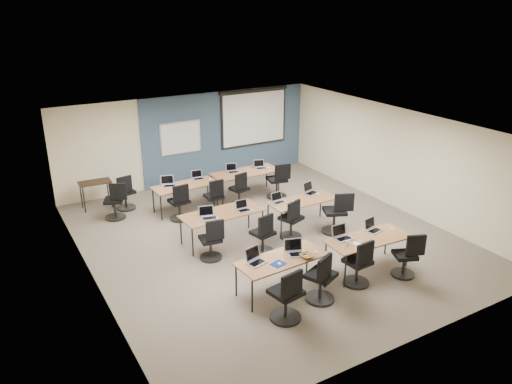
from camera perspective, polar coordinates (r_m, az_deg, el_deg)
floor at (r=11.92m, az=1.19°, el=-5.21°), size 8.00×9.00×0.02m
ceiling at (r=10.99m, az=1.30°, el=7.50°), size 8.00×9.00×0.02m
wall_back at (r=15.22m, az=-7.64°, el=5.98°), size 8.00×0.04×2.70m
wall_front at (r=8.24m, az=17.92°, el=-8.62°), size 8.00×0.04×2.70m
wall_left at (r=10.05m, az=-18.67°, el=-3.15°), size 0.04×9.00×2.70m
wall_right at (r=13.79m, az=15.63°, el=3.76°), size 0.04×9.00×2.70m
blue_accent_panel at (r=15.70m, az=-3.37°, el=6.60°), size 5.50×0.04×2.70m
whiteboard at (r=15.02m, az=-8.61°, el=6.12°), size 1.28×0.03×0.98m
projector_screen at (r=15.96m, az=-0.23°, el=8.86°), size 2.40×0.10×1.82m
training_table_front_left at (r=9.53m, az=2.96°, el=-7.82°), size 1.76×0.73×0.73m
training_table_front_right at (r=10.52m, az=12.71°, el=-5.39°), size 1.80×0.75×0.73m
training_table_mid_left at (r=11.48m, az=-3.92°, el=-2.55°), size 1.90×0.79×0.73m
training_table_mid_right at (r=12.21m, az=5.32°, el=-1.11°), size 1.71×0.71×0.73m
training_table_back_left at (r=13.28m, az=-8.13°, el=0.63°), size 1.70×0.71×0.73m
training_table_back_right at (r=14.14m, az=-1.21°, el=2.18°), size 1.94×0.81×0.73m
laptop_0 at (r=9.34m, az=-0.09°, el=-7.64°), size 0.36×0.30×0.27m
mouse_0 at (r=9.31m, az=2.70°, el=-8.18°), size 0.08×0.10×0.03m
task_chair_0 at (r=8.88m, az=3.57°, el=-12.11°), size 0.57×0.57×1.04m
laptop_1 at (r=9.67m, az=4.55°, el=-6.66°), size 0.36×0.31×0.27m
mouse_1 at (r=9.76m, az=6.92°, el=-6.83°), size 0.08×0.11×0.03m
task_chair_1 at (r=9.44m, az=7.48°, el=-10.10°), size 0.59×0.55×1.03m
laptop_2 at (r=10.37m, az=9.77°, el=-4.88°), size 0.36×0.30×0.27m
mouse_2 at (r=10.33m, az=11.84°, el=-5.48°), size 0.06×0.10×0.03m
task_chair_2 at (r=10.07m, az=11.67°, el=-8.34°), size 0.52×0.52×1.00m
laptop_3 at (r=10.84m, az=13.17°, el=-3.98°), size 0.34×0.29×0.25m
mouse_3 at (r=11.01m, az=15.32°, el=-4.08°), size 0.07×0.10×0.03m
task_chair_3 at (r=10.62m, az=16.88°, el=-7.31°), size 0.51×0.48×0.97m
laptop_4 at (r=11.19m, az=-5.52°, el=-2.65°), size 0.34×0.29×0.26m
mouse_4 at (r=11.17m, az=-4.47°, el=-2.96°), size 0.08×0.10×0.03m
task_chair_4 at (r=10.83m, az=-5.07°, el=-5.80°), size 0.49×0.49×0.97m
laptop_5 at (r=11.54m, az=-1.50°, el=-1.81°), size 0.30×0.26×0.23m
mouse_5 at (r=11.55m, az=-0.43°, el=-2.05°), size 0.09×0.11×0.03m
task_chair_5 at (r=11.03m, az=0.86°, el=-5.16°), size 0.50×0.50×0.98m
laptop_6 at (r=12.00m, az=2.56°, el=-0.91°), size 0.31×0.26×0.23m
mouse_6 at (r=12.08m, az=4.34°, el=-1.03°), size 0.08×0.10×0.03m
task_chair_6 at (r=11.74m, az=4.09°, el=-3.46°), size 0.54×0.52×1.00m
laptop_7 at (r=12.63m, az=6.20°, el=0.19°), size 0.36×0.31×0.27m
mouse_7 at (r=12.59m, az=7.07°, el=-0.19°), size 0.07×0.11×0.04m
task_chair_7 at (r=12.13m, az=9.18°, el=-2.72°), size 0.62×0.58×1.05m
laptop_8 at (r=13.24m, az=-9.97°, el=0.98°), size 0.34×0.29×0.26m
mouse_8 at (r=13.18m, az=-8.67°, el=0.71°), size 0.08×0.11×0.03m
task_chair_8 at (r=12.81m, az=-8.70°, el=-1.48°), size 0.52×0.52×1.00m
laptop_9 at (r=13.64m, az=-6.66°, el=1.74°), size 0.30×0.26×0.23m
mouse_9 at (r=13.58m, az=-5.24°, el=1.51°), size 0.07×0.11×0.04m
task_chair_9 at (r=13.11m, az=-4.75°, el=-0.83°), size 0.48×0.48×0.97m
laptop_10 at (r=14.10m, az=-2.69°, el=2.53°), size 0.31×0.27×0.24m
mouse_10 at (r=14.03m, az=-1.13°, el=2.24°), size 0.08×0.10×0.03m
task_chair_10 at (r=13.59m, az=-1.87°, el=0.04°), size 0.48×0.48×0.96m
laptop_11 at (r=14.41m, az=0.48°, el=2.97°), size 0.31×0.26×0.24m
mouse_11 at (r=14.46m, az=1.43°, el=2.83°), size 0.07×0.10×0.04m
task_chair_11 at (r=14.10m, az=2.55°, el=1.00°), size 0.57×0.57×1.04m
blue_mousepad at (r=9.31m, az=2.55°, el=-8.21°), size 0.31×0.28×0.01m
snack_bowl at (r=9.56m, az=5.84°, el=-7.24°), size 0.35×0.35×0.08m
snack_plate at (r=10.21m, az=11.44°, el=-5.82°), size 0.18×0.18×0.01m
coffee_cup at (r=10.12m, az=10.45°, el=-5.80°), size 0.08×0.08×0.05m
utility_table at (r=14.00m, az=-17.92°, el=0.71°), size 0.84×0.46×0.75m
spare_chair_a at (r=13.75m, az=-14.71°, el=-0.37°), size 0.51×0.51×0.99m
spare_chair_b at (r=13.23m, az=-15.76°, el=-1.30°), size 0.55×0.52×1.00m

